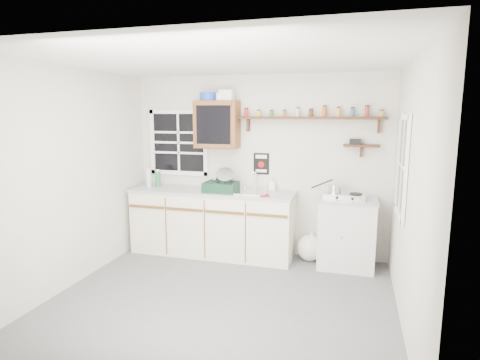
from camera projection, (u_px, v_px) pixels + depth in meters
name	position (u px, v px, depth m)	size (l,w,h in m)	color
room	(222.00, 185.00, 4.13)	(3.64, 3.24, 2.54)	#58585B
main_cabinet	(212.00, 222.00, 5.65)	(2.31, 0.63, 0.92)	beige
right_cabinet	(347.00, 233.00, 5.17)	(0.73, 0.57, 0.91)	#BABAB3
sink	(249.00, 192.00, 5.43)	(0.52, 0.44, 0.29)	silver
upper_cabinet	(217.00, 124.00, 5.55)	(0.60, 0.32, 0.65)	#602E18
upper_cabinet_clutter	(216.00, 96.00, 5.48)	(0.48, 0.24, 0.14)	#1A43AE
spice_shelf	(312.00, 117.00, 5.24)	(1.91, 0.18, 0.35)	black
secondary_shelf	(359.00, 145.00, 5.14)	(0.45, 0.16, 0.24)	black
warning_sign	(261.00, 164.00, 5.61)	(0.22, 0.02, 0.30)	black
window_back	(179.00, 143.00, 5.90)	(0.93, 0.03, 0.98)	black
window_right	(403.00, 166.00, 4.13)	(0.03, 0.78, 1.08)	black
water_bottles	(153.00, 179.00, 5.79)	(0.18, 0.16, 0.28)	silver
dish_rack	(222.00, 184.00, 5.45)	(0.45, 0.35, 0.33)	#10311F
soap_bottle	(272.00, 184.00, 5.55)	(0.09, 0.09, 0.19)	white
rag	(264.00, 196.00, 5.18)	(0.12, 0.10, 0.02)	maroon
hotplate	(345.00, 196.00, 5.08)	(0.54, 0.32, 0.08)	silver
saucepan	(334.00, 189.00, 5.11)	(0.40, 0.27, 0.18)	silver
trash_bag	(310.00, 248.00, 5.42)	(0.38, 0.34, 0.43)	silver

